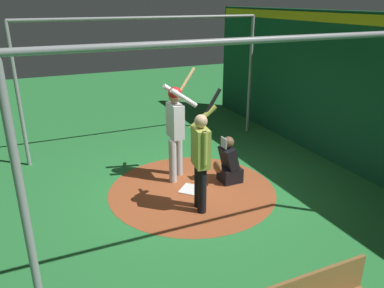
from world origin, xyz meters
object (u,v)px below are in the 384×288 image
at_px(batter, 176,124).
at_px(visitor, 201,156).
at_px(home_plate, 192,189).
at_px(catcher, 228,164).

relative_size(batter, visitor, 1.06).
height_order(home_plate, catcher, catcher).
relative_size(batter, catcher, 2.32).
height_order(home_plate, visitor, visitor).
bearing_deg(visitor, batter, -85.40).
bearing_deg(visitor, catcher, -134.27).
xyz_separation_m(home_plate, batter, (0.07, -0.62, 1.16)).
xyz_separation_m(batter, visitor, (0.07, 1.31, -0.17)).
distance_m(home_plate, catcher, 0.89).
bearing_deg(home_plate, catcher, -176.65).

